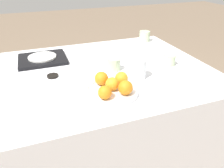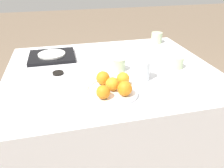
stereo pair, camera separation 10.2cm
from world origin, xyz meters
The scene contains 15 objects.
ground_plane centered at (0.00, 0.00, 0.00)m, with size 12.00×12.00×0.00m, color #7A6651.
table centered at (0.00, 0.00, 0.35)m, with size 1.21×1.00×0.71m.
fruit_platter centered at (-0.06, -0.27, 0.72)m, with size 0.25×0.25×0.02m.
orange_0 centered at (-0.06, -0.26, 0.75)m, with size 0.06×0.06×0.06m.
orange_1 centered at (-0.11, -0.33, 0.75)m, with size 0.06×0.06×0.06m.
orange_2 centered at (0.01, -0.23, 0.75)m, with size 0.07×0.07×0.07m.
orange_3 centered at (-0.01, -0.32, 0.75)m, with size 0.07×0.07×0.07m.
orange_4 centered at (-0.09, -0.20, 0.75)m, with size 0.07×0.07×0.07m.
water_glass centered at (0.13, -0.17, 0.76)m, with size 0.08×0.08×0.11m.
serving_tray centered at (-0.34, 0.26, 0.72)m, with size 0.29×0.25×0.02m.
side_plate centered at (-0.34, 0.26, 0.73)m, with size 0.18×0.18×0.01m.
cup_0 centered at (0.38, -0.08, 0.74)m, with size 0.07×0.07×0.06m.
cup_1 centered at (0.46, 0.39, 0.75)m, with size 0.08×0.08×0.08m.
cup_2 centered at (0.04, -0.03, 0.74)m, with size 0.08×0.08×0.07m.
soy_dish centered at (-0.31, 0.00, 0.71)m, with size 0.06×0.06×0.01m.
Camera 2 is at (-0.27, -1.14, 1.25)m, focal length 35.00 mm.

